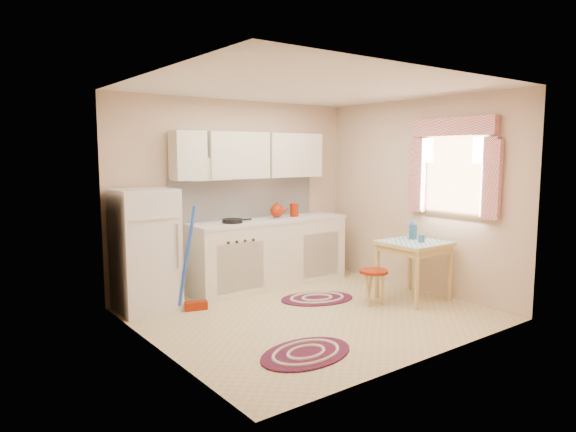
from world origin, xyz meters
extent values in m
plane|color=tan|center=(0.00, 0.00, 0.00)|extent=(3.60, 3.60, 0.00)
cube|color=silver|center=(0.00, 0.00, 2.50)|extent=(3.60, 3.20, 0.04)
cube|color=tan|center=(0.00, 1.60, 1.25)|extent=(3.60, 0.04, 2.50)
cube|color=tan|center=(0.00, -1.60, 1.25)|extent=(3.60, 0.04, 2.50)
cube|color=tan|center=(-1.80, 0.00, 1.25)|extent=(0.04, 3.20, 2.50)
cube|color=tan|center=(1.80, 0.00, 1.25)|extent=(0.04, 3.20, 2.50)
cube|color=silver|center=(0.12, 1.59, 1.20)|extent=(2.25, 0.03, 0.55)
cube|color=silver|center=(0.12, 1.44, 1.77)|extent=(2.25, 0.33, 0.60)
cube|color=white|center=(1.78, -0.55, 1.55)|extent=(0.04, 0.85, 0.95)
cube|color=silver|center=(-1.43, 1.25, 0.70)|extent=(0.65, 0.60, 1.40)
cube|color=silver|center=(0.32, 1.30, 0.44)|extent=(2.25, 0.60, 0.88)
cube|color=silver|center=(0.32, 1.30, 0.90)|extent=(2.27, 0.62, 0.04)
cylinder|color=black|center=(-0.27, 1.25, 0.94)|extent=(0.29, 0.29, 0.05)
cylinder|color=#901D05|center=(0.75, 1.30, 1.00)|extent=(0.14, 0.14, 0.16)
cube|color=#D4B96A|center=(1.37, -0.31, 0.36)|extent=(0.72, 0.72, 0.72)
cylinder|color=#901D05|center=(0.82, -0.17, 0.21)|extent=(0.45, 0.45, 0.42)
cylinder|color=#285D7D|center=(1.39, -0.41, 0.77)|extent=(0.08, 0.08, 0.10)
camera|label=1|loc=(-3.58, -4.33, 1.80)|focal=32.00mm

